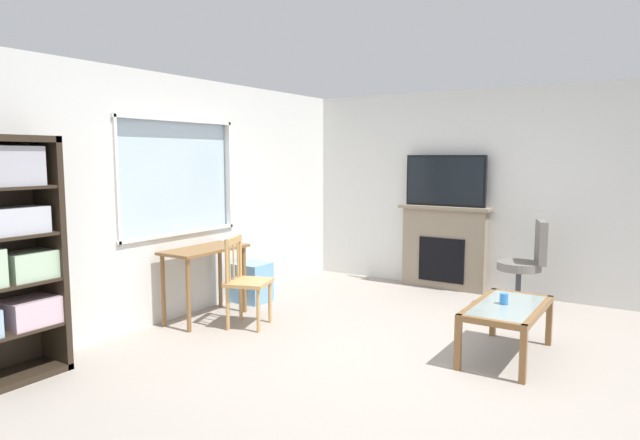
# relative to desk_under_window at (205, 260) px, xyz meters

# --- Properties ---
(ground) EXTENTS (6.41, 5.95, 0.02)m
(ground) POSITION_rel_desk_under_window_xyz_m (0.06, -2.13, -0.64)
(ground) COLOR #9E9389
(wall_back_with_window) EXTENTS (5.41, 0.15, 2.53)m
(wall_back_with_window) POSITION_rel_desk_under_window_xyz_m (0.08, 0.35, 0.61)
(wall_back_with_window) COLOR silver
(wall_back_with_window) RESTS_ON ground
(wall_right) EXTENTS (0.12, 5.15, 2.53)m
(wall_right) POSITION_rel_desk_under_window_xyz_m (2.83, -2.13, 0.64)
(wall_right) COLOR silver
(wall_right) RESTS_ON ground
(desk_under_window) EXTENTS (0.93, 0.45, 0.76)m
(desk_under_window) POSITION_rel_desk_under_window_xyz_m (0.00, 0.00, 0.00)
(desk_under_window) COLOR brown
(desk_under_window) RESTS_ON ground
(wooden_chair) EXTENTS (0.53, 0.51, 0.90)m
(wooden_chair) POSITION_rel_desk_under_window_xyz_m (0.04, -0.52, -0.16)
(wooden_chair) COLOR tan
(wooden_chair) RESTS_ON ground
(plastic_drawer_unit) EXTENTS (0.35, 0.40, 0.46)m
(plastic_drawer_unit) POSITION_rel_desk_under_window_xyz_m (0.81, 0.05, -0.40)
(plastic_drawer_unit) COLOR #72ADDB
(plastic_drawer_unit) RESTS_ON ground
(fireplace) EXTENTS (0.26, 1.19, 1.07)m
(fireplace) POSITION_rel_desk_under_window_xyz_m (2.67, -1.62, -0.09)
(fireplace) COLOR gray
(fireplace) RESTS_ON ground
(tv) EXTENTS (0.06, 1.04, 0.65)m
(tv) POSITION_rel_desk_under_window_xyz_m (2.65, -1.62, 0.77)
(tv) COLOR black
(tv) RESTS_ON fireplace
(office_chair) EXTENTS (0.58, 0.56, 1.00)m
(office_chair) POSITION_rel_desk_under_window_xyz_m (2.24, -2.75, -0.07)
(office_chair) COLOR slate
(office_chair) RESTS_ON ground
(coffee_table) EXTENTS (1.06, 0.55, 0.46)m
(coffee_table) POSITION_rel_desk_under_window_xyz_m (0.57, -2.95, -0.24)
(coffee_table) COLOR #8C9E99
(coffee_table) RESTS_ON ground
(sippy_cup) EXTENTS (0.07, 0.07, 0.09)m
(sippy_cup) POSITION_rel_desk_under_window_xyz_m (0.58, -2.92, -0.13)
(sippy_cup) COLOR #337FD6
(sippy_cup) RESTS_ON coffee_table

